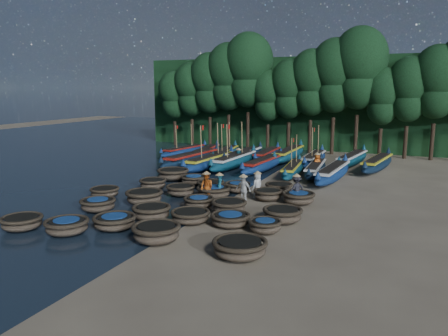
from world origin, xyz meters
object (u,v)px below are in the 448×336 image
at_px(coracle_13, 229,206).
at_px(coracle_9, 265,225).
at_px(long_boat_5, 263,164).
at_px(fisherman_6, 317,163).
at_px(coracle_7, 190,216).
at_px(coracle_17, 214,191).
at_px(long_boat_13, 267,155).
at_px(coracle_21, 194,179).
at_px(fisherman_0, 257,184).
at_px(fisherman_1, 220,185).
at_px(coracle_8, 230,219).
at_px(fisherman_5, 238,157).
at_px(long_boat_9, 185,151).
at_px(coracle_24, 279,188).
at_px(coracle_5, 98,204).
at_px(coracle_2, 115,221).
at_px(long_boat_12, 244,155).
at_px(coracle_22, 211,185).
at_px(coracle_6, 152,212).
at_px(coracle_16, 181,190).
at_px(coracle_20, 173,174).
at_px(long_boat_11, 225,154).
at_px(coracle_10, 105,192).
at_px(long_boat_6, 293,169).
at_px(coracle_4, 240,247).
at_px(long_boat_2, 192,159).
at_px(fisherman_3, 296,188).
at_px(long_boat_17, 377,163).
at_px(long_boat_4, 234,161).
at_px(coracle_19, 299,197).
at_px(coracle_15, 153,183).
at_px(coracle_14, 283,214).
at_px(long_boat_8, 333,173).
at_px(coracle_12, 199,202).
at_px(coracle_0, 22,222).
at_px(coracle_1, 67,226).
at_px(fisherman_2, 207,187).
at_px(long_boat_16, 352,159).
at_px(coracle_23, 237,187).
at_px(long_boat_10, 206,152).
at_px(fisherman_4, 243,189).
at_px(coracle_18, 268,194).

bearing_deg(coracle_13, coracle_9, -38.28).
bearing_deg(long_boat_5, fisherman_6, 12.06).
height_order(coracle_7, coracle_17, coracle_17).
bearing_deg(long_boat_13, coracle_21, -98.45).
relative_size(fisherman_0, fisherman_1, 1.01).
height_order(coracle_8, fisherman_5, fisherman_5).
xyz_separation_m(long_boat_9, fisherman_0, (12.32, -13.13, 0.37)).
bearing_deg(coracle_13, coracle_24, 78.36).
bearing_deg(coracle_5, coracle_2, -37.72).
xyz_separation_m(coracle_13, long_boat_9, (-12.10, 17.09, 0.06)).
bearing_deg(long_boat_12, coracle_22, -75.38).
relative_size(coracle_6, coracle_7, 0.83).
height_order(coracle_16, coracle_20, coracle_20).
relative_size(coracle_6, fisherman_0, 1.12).
bearing_deg(long_boat_9, long_boat_11, 4.36).
xyz_separation_m(coracle_10, coracle_22, (5.20, 4.37, 0.00)).
bearing_deg(long_boat_6, coracle_4, -87.88).
bearing_deg(long_boat_2, long_boat_6, 0.54).
distance_m(long_boat_11, fisherman_3, 16.36).
bearing_deg(long_boat_17, long_boat_4, -153.27).
distance_m(coracle_16, long_boat_13, 15.34).
relative_size(coracle_10, coracle_24, 1.10).
bearing_deg(coracle_19, coracle_20, 163.83).
height_order(coracle_4, fisherman_3, fisherman_3).
distance_m(coracle_15, long_boat_13, 14.83).
height_order(coracle_14, fisherman_3, fisherman_3).
bearing_deg(coracle_10, coracle_22, 40.03).
distance_m(coracle_5, long_boat_11, 19.13).
height_order(coracle_15, long_boat_8, long_boat_8).
xyz_separation_m(coracle_4, coracle_12, (-4.81, 5.87, -0.05)).
xyz_separation_m(coracle_0, coracle_8, (8.94, 4.48, -0.01)).
bearing_deg(coracle_1, coracle_10, 114.65).
relative_size(coracle_4, long_boat_5, 0.31).
xyz_separation_m(coracle_12, coracle_15, (-4.95, 2.93, 0.02)).
relative_size(long_boat_4, long_boat_13, 1.16).
bearing_deg(coracle_19, fisherman_2, -162.24).
bearing_deg(long_boat_16, long_boat_5, -130.44).
xyz_separation_m(long_boat_17, fisherman_6, (-4.27, -3.46, 0.29)).
relative_size(coracle_8, long_boat_13, 0.30).
bearing_deg(coracle_23, fisherman_3, -12.03).
height_order(coracle_15, long_boat_9, long_boat_9).
bearing_deg(long_boat_10, fisherman_6, -26.50).
relative_size(coracle_1, fisherman_3, 1.25).
bearing_deg(coracle_17, coracle_7, -78.21).
distance_m(coracle_6, coracle_14, 6.68).
xyz_separation_m(long_boat_13, fisherman_4, (3.62, -15.58, 0.39)).
bearing_deg(coracle_20, coracle_23, -16.19).
relative_size(coracle_15, coracle_20, 0.81).
relative_size(coracle_18, coracle_23, 0.84).
relative_size(coracle_13, coracle_14, 0.87).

